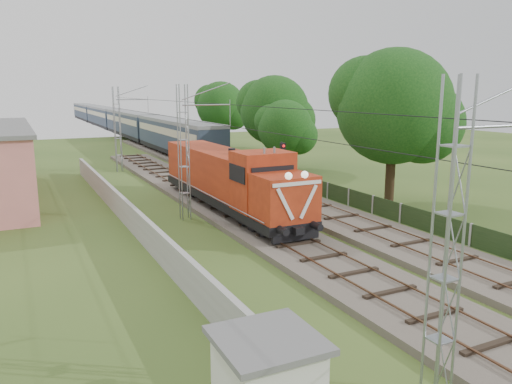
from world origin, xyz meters
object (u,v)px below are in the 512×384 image
coach_rake (116,119)px  signal_post (282,165)px  relay_hut (267,384)px  locomotive (229,178)px

coach_rake → signal_post: signal_post is taller
relay_hut → coach_rake: bearing=81.5°
relay_hut → signal_post: bearing=60.1°
locomotive → relay_hut: locomotive is taller
signal_post → relay_hut: signal_post is taller
locomotive → relay_hut: bearing=-110.8°
coach_rake → relay_hut: coach_rake is taller
coach_rake → signal_post: 65.28m
locomotive → relay_hut: size_ratio=7.27×
locomotive → coach_rake: locomotive is taller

